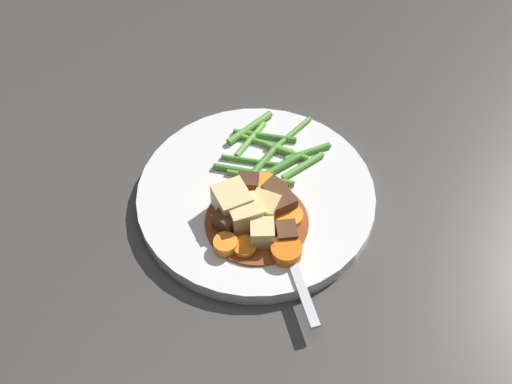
{
  "coord_description": "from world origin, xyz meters",
  "views": [
    {
      "loc": [
        0.46,
        0.13,
        0.61
      ],
      "look_at": [
        0.0,
        0.0,
        0.02
      ],
      "focal_mm": 47.42,
      "sensor_mm": 36.0,
      "label": 1
    }
  ],
  "objects_px": {
    "meat_chunk_0": "(228,219)",
    "dinner_plate": "(256,197)",
    "carrot_slice_5": "(245,247)",
    "potato_chunk_2": "(248,215)",
    "carrot_slice_1": "(286,251)",
    "meat_chunk_1": "(280,202)",
    "meat_chunk_2": "(248,183)",
    "potato_chunk_0": "(262,233)",
    "potato_chunk_3": "(232,202)",
    "fork": "(288,249)",
    "meat_chunk_3": "(287,233)",
    "carrot_slice_2": "(289,217)",
    "potato_chunk_1": "(264,208)",
    "meat_chunk_4": "(274,192)",
    "carrot_slice_3": "(225,245)",
    "carrot_slice_4": "(242,196)",
    "carrot_slice_0": "(265,184)"
  },
  "relations": [
    {
      "from": "carrot_slice_1",
      "to": "potato_chunk_3",
      "type": "height_order",
      "value": "potato_chunk_3"
    },
    {
      "from": "carrot_slice_5",
      "to": "fork",
      "type": "bearing_deg",
      "value": 105.57
    },
    {
      "from": "meat_chunk_4",
      "to": "meat_chunk_3",
      "type": "bearing_deg",
      "value": 28.47
    },
    {
      "from": "potato_chunk_3",
      "to": "potato_chunk_0",
      "type": "bearing_deg",
      "value": 56.41
    },
    {
      "from": "carrot_slice_3",
      "to": "meat_chunk_0",
      "type": "bearing_deg",
      "value": -168.13
    },
    {
      "from": "carrot_slice_4",
      "to": "potato_chunk_1",
      "type": "height_order",
      "value": "potato_chunk_1"
    },
    {
      "from": "potato_chunk_2",
      "to": "potato_chunk_3",
      "type": "bearing_deg",
      "value": -117.65
    },
    {
      "from": "dinner_plate",
      "to": "carrot_slice_5",
      "type": "xyz_separation_m",
      "value": [
        0.08,
        0.01,
        0.01
      ]
    },
    {
      "from": "meat_chunk_1",
      "to": "meat_chunk_4",
      "type": "bearing_deg",
      "value": -140.75
    },
    {
      "from": "dinner_plate",
      "to": "carrot_slice_2",
      "type": "distance_m",
      "value": 0.05
    },
    {
      "from": "carrot_slice_1",
      "to": "meat_chunk_1",
      "type": "relative_size",
      "value": 1.11
    },
    {
      "from": "carrot_slice_5",
      "to": "potato_chunk_2",
      "type": "distance_m",
      "value": 0.04
    },
    {
      "from": "potato_chunk_0",
      "to": "potato_chunk_3",
      "type": "xyz_separation_m",
      "value": [
        -0.03,
        -0.04,
        0.0
      ]
    },
    {
      "from": "meat_chunk_0",
      "to": "dinner_plate",
      "type": "bearing_deg",
      "value": 163.35
    },
    {
      "from": "meat_chunk_2",
      "to": "meat_chunk_3",
      "type": "distance_m",
      "value": 0.08
    },
    {
      "from": "carrot_slice_1",
      "to": "carrot_slice_2",
      "type": "xyz_separation_m",
      "value": [
        -0.05,
        -0.01,
        -0.0
      ]
    },
    {
      "from": "carrot_slice_2",
      "to": "carrot_slice_3",
      "type": "bearing_deg",
      "value": -44.3
    },
    {
      "from": "potato_chunk_1",
      "to": "dinner_plate",
      "type": "bearing_deg",
      "value": -148.08
    },
    {
      "from": "carrot_slice_3",
      "to": "meat_chunk_0",
      "type": "relative_size",
      "value": 0.87
    },
    {
      "from": "meat_chunk_1",
      "to": "meat_chunk_2",
      "type": "relative_size",
      "value": 1.27
    },
    {
      "from": "carrot_slice_2",
      "to": "potato_chunk_1",
      "type": "height_order",
      "value": "potato_chunk_1"
    },
    {
      "from": "meat_chunk_0",
      "to": "meat_chunk_1",
      "type": "height_order",
      "value": "same"
    },
    {
      "from": "potato_chunk_0",
      "to": "meat_chunk_3",
      "type": "relative_size",
      "value": 1.11
    },
    {
      "from": "carrot_slice_4",
      "to": "potato_chunk_1",
      "type": "relative_size",
      "value": 0.97
    },
    {
      "from": "meat_chunk_0",
      "to": "fork",
      "type": "height_order",
      "value": "meat_chunk_0"
    },
    {
      "from": "meat_chunk_4",
      "to": "meat_chunk_1",
      "type": "bearing_deg",
      "value": 39.25
    },
    {
      "from": "meat_chunk_1",
      "to": "meat_chunk_3",
      "type": "relative_size",
      "value": 1.26
    },
    {
      "from": "meat_chunk_2",
      "to": "dinner_plate",
      "type": "bearing_deg",
      "value": 80.28
    },
    {
      "from": "carrot_slice_1",
      "to": "meat_chunk_3",
      "type": "bearing_deg",
      "value": -165.79
    },
    {
      "from": "carrot_slice_1",
      "to": "carrot_slice_2",
      "type": "bearing_deg",
      "value": -169.06
    },
    {
      "from": "dinner_plate",
      "to": "carrot_slice_1",
      "type": "relative_size",
      "value": 8.16
    },
    {
      "from": "fork",
      "to": "meat_chunk_3",
      "type": "bearing_deg",
      "value": -160.6
    },
    {
      "from": "potato_chunk_1",
      "to": "carrot_slice_5",
      "type": "bearing_deg",
      "value": -8.03
    },
    {
      "from": "carrot_slice_0",
      "to": "meat_chunk_3",
      "type": "height_order",
      "value": "meat_chunk_3"
    },
    {
      "from": "carrot_slice_2",
      "to": "meat_chunk_3",
      "type": "distance_m",
      "value": 0.03
    },
    {
      "from": "dinner_plate",
      "to": "meat_chunk_0",
      "type": "height_order",
      "value": "meat_chunk_0"
    },
    {
      "from": "carrot_slice_0",
      "to": "carrot_slice_2",
      "type": "bearing_deg",
      "value": 46.31
    },
    {
      "from": "carrot_slice_1",
      "to": "meat_chunk_2",
      "type": "bearing_deg",
      "value": -139.43
    },
    {
      "from": "dinner_plate",
      "to": "potato_chunk_2",
      "type": "height_order",
      "value": "potato_chunk_2"
    },
    {
      "from": "carrot_slice_4",
      "to": "meat_chunk_4",
      "type": "height_order",
      "value": "meat_chunk_4"
    },
    {
      "from": "potato_chunk_0",
      "to": "potato_chunk_1",
      "type": "distance_m",
      "value": 0.03
    },
    {
      "from": "carrot_slice_0",
      "to": "carrot_slice_2",
      "type": "distance_m",
      "value": 0.05
    },
    {
      "from": "carrot_slice_5",
      "to": "meat_chunk_2",
      "type": "height_order",
      "value": "meat_chunk_2"
    },
    {
      "from": "meat_chunk_1",
      "to": "potato_chunk_0",
      "type": "bearing_deg",
      "value": -8.58
    },
    {
      "from": "carrot_slice_5",
      "to": "meat_chunk_3",
      "type": "distance_m",
      "value": 0.05
    },
    {
      "from": "meat_chunk_0",
      "to": "meat_chunk_4",
      "type": "height_order",
      "value": "meat_chunk_0"
    },
    {
      "from": "carrot_slice_0",
      "to": "potato_chunk_1",
      "type": "height_order",
      "value": "potato_chunk_1"
    },
    {
      "from": "carrot_slice_3",
      "to": "potato_chunk_3",
      "type": "distance_m",
      "value": 0.05
    },
    {
      "from": "carrot_slice_5",
      "to": "meat_chunk_2",
      "type": "bearing_deg",
      "value": -166.12
    },
    {
      "from": "dinner_plate",
      "to": "carrot_slice_4",
      "type": "relative_size",
      "value": 9.45
    }
  ]
}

